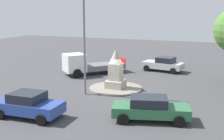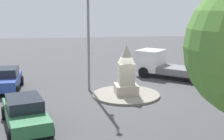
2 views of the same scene
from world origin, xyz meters
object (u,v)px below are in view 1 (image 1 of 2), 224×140
object	(u,v)px
car_silver_waiting	(164,64)
streetlamp	(84,27)
truck_white_parked_left	(87,65)
car_green_parked_right	(150,108)
monument	(116,70)
car_blue_far_side	(29,105)

from	to	relation	value
car_silver_waiting	streetlamp	bearing A→B (deg)	-108.54
truck_white_parked_left	car_green_parked_right	bearing A→B (deg)	-46.79
car_silver_waiting	truck_white_parked_left	bearing A→B (deg)	-146.57
monument	truck_white_parked_left	distance (m)	6.27
car_green_parked_right	car_silver_waiting	world-z (taller)	car_silver_waiting
streetlamp	car_silver_waiting	size ratio (longest dim) A/B	1.96
car_silver_waiting	truck_white_parked_left	xyz separation A→B (m)	(-6.72, -4.43, 0.23)
streetlamp	car_blue_far_side	distance (m)	7.12
car_silver_waiting	car_blue_far_side	distance (m)	16.97
monument	car_silver_waiting	distance (m)	8.79
monument	car_blue_far_side	xyz separation A→B (m)	(-2.45, -7.86, -0.79)
car_green_parked_right	car_blue_far_side	distance (m)	7.21
car_green_parked_right	streetlamp	bearing A→B (deg)	150.60
monument	truck_white_parked_left	xyz separation A→B (m)	(-4.72, 4.09, -0.57)
car_green_parked_right	car_silver_waiting	bearing A→B (deg)	99.62
monument	car_green_parked_right	distance (m)	7.18
streetlamp	car_green_parked_right	xyz separation A→B (m)	(6.00, -3.38, -4.33)
monument	streetlamp	distance (m)	4.45
streetlamp	car_blue_far_side	bearing A→B (deg)	-98.56
car_blue_far_side	car_green_parked_right	bearing A→B (deg)	18.14
monument	car_blue_far_side	bearing A→B (deg)	-107.34
car_blue_far_side	streetlamp	bearing A→B (deg)	81.44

